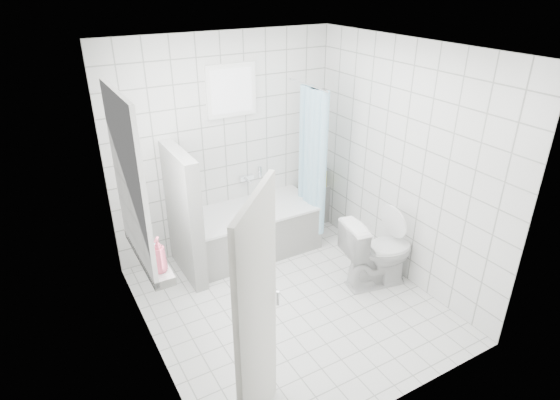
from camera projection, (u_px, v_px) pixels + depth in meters
ground at (289, 303)px, 4.95m from camera, size 3.00×3.00×0.00m
ceiling at (292, 48)px, 3.81m from camera, size 3.00×3.00×0.00m
wall_back at (225, 146)px, 5.55m from camera, size 2.80×0.02×2.60m
wall_front at (402, 273)px, 3.21m from camera, size 2.80×0.02×2.60m
wall_left at (141, 229)px, 3.75m from camera, size 0.02×3.00×2.60m
wall_right at (402, 165)px, 5.01m from camera, size 0.02×3.00×2.60m
window_left at (132, 181)px, 3.88m from camera, size 0.01×0.90×1.40m
window_back at (232, 91)px, 5.27m from camera, size 0.50×0.01×0.50m
window_sill at (149, 255)px, 4.22m from camera, size 0.18×1.02×0.08m
door at (258, 329)px, 3.15m from camera, size 0.59×0.60×2.00m
bathtub at (253, 230)px, 5.77m from camera, size 1.59×0.77×0.58m
partition_wall at (184, 215)px, 5.14m from camera, size 0.15×0.85×1.50m
tiled_ledge at (317, 203)px, 6.48m from camera, size 0.40×0.24×0.55m
toilet at (378, 252)px, 5.11m from camera, size 0.86×0.59×0.81m
curtain_rod at (307, 85)px, 5.32m from camera, size 0.02×0.80×0.02m
shower_curtain at (311, 162)px, 5.62m from camera, size 0.14×0.48×1.78m
tub_faucet at (246, 178)px, 5.82m from camera, size 0.18×0.06×0.06m
sill_bottles at (152, 244)px, 4.03m from camera, size 0.17×0.63×0.32m
ledge_bottles at (321, 178)px, 6.27m from camera, size 0.20×0.16×0.24m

